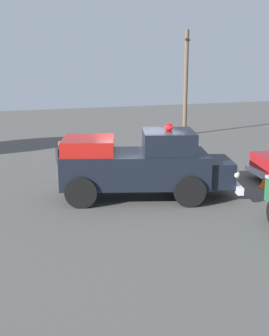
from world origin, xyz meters
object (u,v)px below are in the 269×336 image
(utility_pole, at_px, (186,81))
(traffic_cone, at_px, (265,180))
(lawn_chair_by_car, at_px, (189,157))
(lawn_chair_spare, at_px, (198,164))
(spectator_standing, at_px, (62,159))
(vintage_fire_truck, at_px, (141,164))

(utility_pole, bearing_deg, traffic_cone, 166.46)
(lawn_chair_by_car, bearing_deg, utility_pole, -26.39)
(traffic_cone, bearing_deg, lawn_chair_spare, 38.14)
(lawn_chair_by_car, relative_size, traffic_cone, 1.61)
(lawn_chair_by_car, bearing_deg, spectator_standing, 91.70)
(utility_pole, height_order, traffic_cone, utility_pole)
(lawn_chair_by_car, height_order, utility_pole, utility_pole)
(vintage_fire_truck, height_order, traffic_cone, vintage_fire_truck)
(spectator_standing, xyz_separation_m, utility_pole, (8.73, -9.86, 2.46))
(lawn_chair_by_car, height_order, traffic_cone, lawn_chair_by_car)
(lawn_chair_by_car, height_order, spectator_standing, spectator_standing)
(lawn_chair_by_car, xyz_separation_m, traffic_cone, (-3.47, -1.35, -0.28))
(vintage_fire_truck, relative_size, traffic_cone, 9.97)
(spectator_standing, distance_m, utility_pole, 13.39)
(lawn_chair_by_car, distance_m, traffic_cone, 3.73)
(lawn_chair_by_car, relative_size, utility_pole, 0.16)
(spectator_standing, relative_size, traffic_cone, 2.64)
(lawn_chair_spare, distance_m, traffic_cone, 2.73)
(vintage_fire_truck, distance_m, lawn_chair_by_car, 4.54)
(lawn_chair_spare, bearing_deg, lawn_chair_by_car, -13.86)
(traffic_cone, bearing_deg, vintage_fire_truck, 83.35)
(traffic_cone, bearing_deg, spectator_standing, 64.62)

